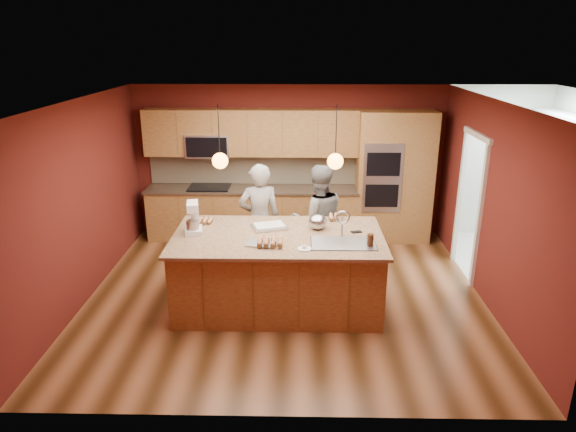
{
  "coord_description": "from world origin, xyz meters",
  "views": [
    {
      "loc": [
        0.17,
        -6.53,
        3.45
      ],
      "look_at": [
        0.04,
        -0.1,
        1.21
      ],
      "focal_mm": 32.0,
      "sensor_mm": 36.0,
      "label": 1
    }
  ],
  "objects_px": {
    "person_right": "(318,220)",
    "mixing_bowl": "(318,222)",
    "island": "(279,270)",
    "stand_mixer": "(193,220)",
    "person_left": "(260,220)"
  },
  "relations": [
    {
      "from": "person_left",
      "to": "person_right",
      "type": "relative_size",
      "value": 1.01
    },
    {
      "from": "person_left",
      "to": "mixing_bowl",
      "type": "relative_size",
      "value": 6.87
    },
    {
      "from": "person_right",
      "to": "person_left",
      "type": "bearing_deg",
      "value": -11.68
    },
    {
      "from": "island",
      "to": "stand_mixer",
      "type": "bearing_deg",
      "value": 175.96
    },
    {
      "from": "person_left",
      "to": "stand_mixer",
      "type": "distance_m",
      "value": 1.28
    },
    {
      "from": "person_left",
      "to": "person_right",
      "type": "height_order",
      "value": "person_left"
    },
    {
      "from": "stand_mixer",
      "to": "island",
      "type": "bearing_deg",
      "value": -14.15
    },
    {
      "from": "person_left",
      "to": "island",
      "type": "bearing_deg",
      "value": 96.01
    },
    {
      "from": "person_left",
      "to": "stand_mixer",
      "type": "xyz_separation_m",
      "value": [
        -0.8,
        -0.94,
        0.33
      ]
    },
    {
      "from": "island",
      "to": "mixing_bowl",
      "type": "xyz_separation_m",
      "value": [
        0.51,
        0.25,
        0.6
      ]
    },
    {
      "from": "stand_mixer",
      "to": "mixing_bowl",
      "type": "relative_size",
      "value": 1.66
    },
    {
      "from": "person_left",
      "to": "person_right",
      "type": "bearing_deg",
      "value": 167.86
    },
    {
      "from": "person_left",
      "to": "stand_mixer",
      "type": "relative_size",
      "value": 4.14
    },
    {
      "from": "stand_mixer",
      "to": "mixing_bowl",
      "type": "xyz_separation_m",
      "value": [
        1.64,
        0.17,
        -0.08
      ]
    },
    {
      "from": "person_right",
      "to": "mixing_bowl",
      "type": "xyz_separation_m",
      "value": [
        -0.04,
        -0.78,
        0.26
      ]
    }
  ]
}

